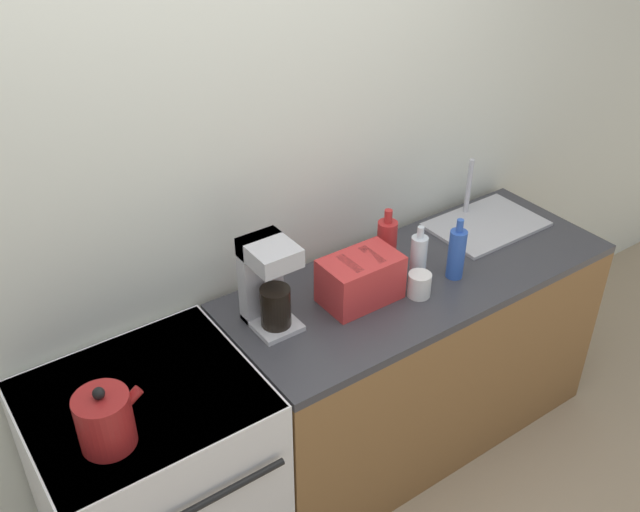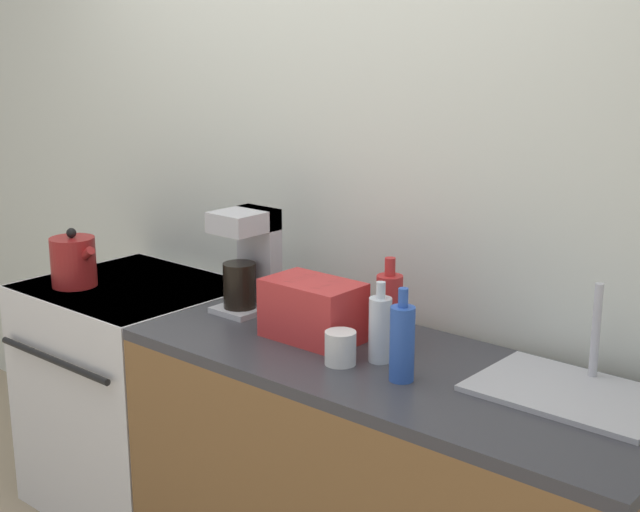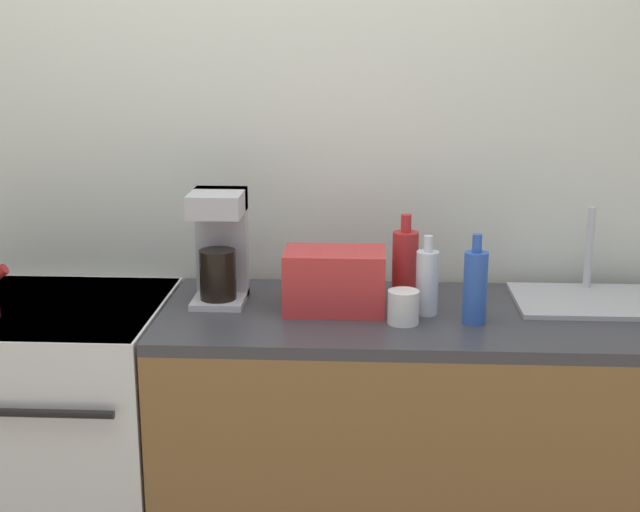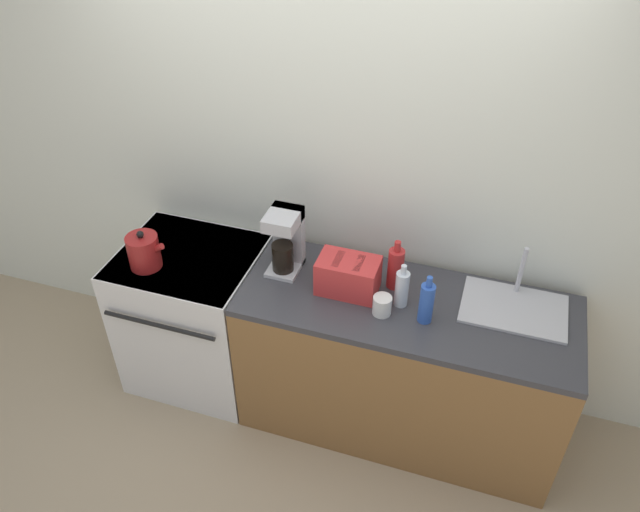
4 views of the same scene
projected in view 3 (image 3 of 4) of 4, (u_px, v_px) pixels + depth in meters
wall_back at (255, 158)px, 3.00m from camera, size 8.00×0.05×2.60m
stove at (51, 434)px, 2.87m from camera, size 0.75×0.70×0.89m
counter_block at (434, 447)px, 2.80m from camera, size 1.68×0.66×0.89m
toaster at (335, 280)px, 2.69m from camera, size 0.30×0.19×0.19m
coffee_maker at (220, 244)px, 2.77m from camera, size 0.16×0.20×0.35m
sink_tray at (596, 298)px, 2.78m from camera, size 0.50×0.35×0.28m
bottle_clear at (427, 281)px, 2.65m from camera, size 0.07×0.07×0.24m
bottle_blue at (475, 286)px, 2.57m from camera, size 0.07×0.07×0.27m
bottle_red at (405, 265)px, 2.77m from camera, size 0.08×0.08×0.28m
cup_white at (403, 307)px, 2.58m from camera, size 0.09×0.09×0.10m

